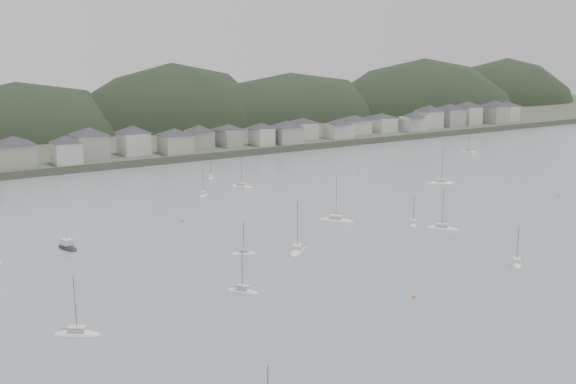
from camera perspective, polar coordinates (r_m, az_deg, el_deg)
ground at (r=146.84m, az=16.21°, el=-7.49°), size 900.00×900.00×0.00m
far_shore_land at (r=401.51m, az=-17.34°, el=4.94°), size 900.00×250.00×3.00m
forested_ridge at (r=380.25m, az=-15.47°, el=2.72°), size 851.55×103.94×102.57m
waterfront_town at (r=317.02m, az=-2.94°, el=4.99°), size 451.48×28.46×12.92m
moored_fleet at (r=186.29m, az=0.58°, el=-2.77°), size 247.78×175.96×13.78m
motor_launch_far at (r=174.58m, az=-17.68°, el=-4.35°), size 4.19×8.22×3.87m
mooring_buoys at (r=193.50m, az=10.57°, el=-2.42°), size 115.55×127.06×0.70m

